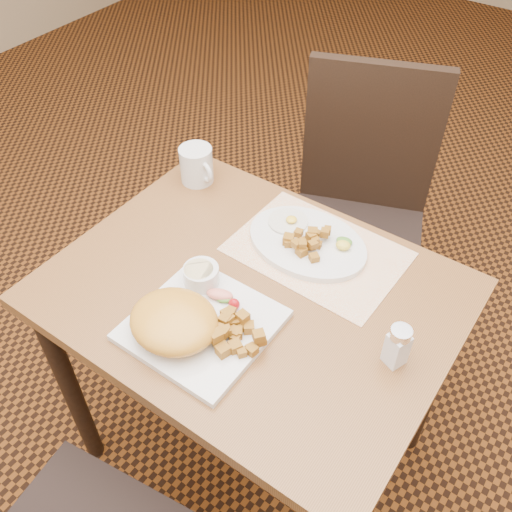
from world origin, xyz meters
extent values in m
plane|color=black|center=(0.00, 0.00, 0.00)|extent=(8.00, 8.00, 0.00)
cube|color=brown|center=(0.00, 0.00, 0.73)|extent=(0.90, 0.70, 0.03)
cylinder|color=black|center=(-0.40, -0.30, 0.36)|extent=(0.05, 0.05, 0.71)
cylinder|color=black|center=(-0.40, 0.30, 0.36)|extent=(0.05, 0.05, 0.71)
cylinder|color=black|center=(0.40, 0.30, 0.36)|extent=(0.05, 0.05, 0.71)
cylinder|color=black|center=(-0.19, -0.46, 0.21)|extent=(0.04, 0.04, 0.42)
cube|color=black|center=(-0.01, 0.57, 0.45)|extent=(0.54, 0.54, 0.05)
cylinder|color=black|center=(0.10, 0.80, 0.21)|extent=(0.04, 0.04, 0.42)
cylinder|color=black|center=(0.23, 0.46, 0.21)|extent=(0.04, 0.04, 0.42)
cylinder|color=black|center=(-0.24, 0.67, 0.21)|extent=(0.04, 0.04, 0.42)
cylinder|color=black|center=(-0.11, 0.34, 0.21)|extent=(0.04, 0.04, 0.42)
cube|color=black|center=(-0.08, 0.75, 0.72)|extent=(0.41, 0.19, 0.50)
cube|color=white|center=(0.06, 0.19, 0.75)|extent=(0.41, 0.29, 0.00)
cube|color=silver|center=(-0.02, -0.15, 0.76)|extent=(0.28, 0.28, 0.02)
ellipsoid|color=gold|center=(-0.05, -0.20, 0.80)|extent=(0.19, 0.17, 0.07)
ellipsoid|color=gold|center=(-0.03, -0.22, 0.78)|extent=(0.08, 0.07, 0.03)
ellipsoid|color=gold|center=(-0.11, -0.17, 0.78)|extent=(0.08, 0.07, 0.03)
cylinder|color=silver|center=(-0.10, -0.06, 0.79)|extent=(0.08, 0.08, 0.04)
cylinder|color=beige|center=(-0.10, -0.06, 0.81)|extent=(0.07, 0.07, 0.01)
ellipsoid|color=#387223|center=(-0.02, -0.07, 0.77)|extent=(0.05, 0.04, 0.01)
ellipsoid|color=red|center=(0.01, -0.08, 0.78)|extent=(0.03, 0.02, 0.03)
ellipsoid|color=#F28C72|center=(-0.03, -0.07, 0.78)|extent=(0.07, 0.05, 0.02)
cylinder|color=white|center=(-0.05, 0.22, 0.77)|extent=(0.10, 0.10, 0.01)
ellipsoid|color=yellow|center=(-0.04, 0.22, 0.78)|extent=(0.03, 0.03, 0.01)
ellipsoid|color=#387223|center=(0.11, 0.23, 0.78)|extent=(0.04, 0.03, 0.01)
ellipsoid|color=yellow|center=(0.11, 0.22, 0.78)|extent=(0.04, 0.04, 0.02)
cube|color=white|center=(0.35, 0.00, 0.79)|extent=(0.05, 0.05, 0.08)
cylinder|color=silver|center=(0.35, 0.00, 0.84)|extent=(0.05, 0.05, 0.02)
cylinder|color=silver|center=(-0.36, 0.24, 0.80)|extent=(0.09, 0.09, 0.10)
torus|color=silver|center=(-0.32, 0.23, 0.80)|extent=(0.06, 0.03, 0.06)
cube|color=#AD711B|center=(0.06, -0.11, 0.77)|extent=(0.02, 0.02, 0.02)
cube|color=#AD711B|center=(0.04, -0.14, 0.77)|extent=(0.02, 0.02, 0.02)
cube|color=#AD711B|center=(0.04, -0.14, 0.78)|extent=(0.02, 0.02, 0.02)
cube|color=#AD711B|center=(0.06, -0.14, 0.78)|extent=(0.02, 0.02, 0.02)
cube|color=#AD711B|center=(0.07, -0.11, 0.78)|extent=(0.03, 0.03, 0.02)
cube|color=#AD711B|center=(0.02, -0.12, 0.79)|extent=(0.03, 0.03, 0.02)
cube|color=#AD711B|center=(0.08, -0.17, 0.78)|extent=(0.03, 0.03, 0.02)
cube|color=#AD711B|center=(0.06, -0.14, 0.78)|extent=(0.03, 0.03, 0.02)
cube|color=#AD711B|center=(0.06, -0.15, 0.77)|extent=(0.02, 0.02, 0.02)
cube|color=#AD711B|center=(0.06, -0.11, 0.78)|extent=(0.02, 0.03, 0.02)
cube|color=#AD711B|center=(0.06, -0.19, 0.78)|extent=(0.03, 0.03, 0.02)
cube|color=#AD711B|center=(0.04, -0.16, 0.79)|extent=(0.02, 0.02, 0.02)
cube|color=#AD711B|center=(0.03, -0.14, 0.79)|extent=(0.02, 0.02, 0.02)
cube|color=#AD711B|center=(0.03, -0.13, 0.79)|extent=(0.03, 0.02, 0.02)
cube|color=#AD711B|center=(0.02, -0.11, 0.79)|extent=(0.02, 0.02, 0.02)
cube|color=#AD711B|center=(0.11, -0.15, 0.78)|extent=(0.02, 0.02, 0.02)
cube|color=#AD711B|center=(0.11, -0.12, 0.77)|extent=(0.03, 0.03, 0.02)
cube|color=#AD711B|center=(0.04, -0.18, 0.80)|extent=(0.03, 0.03, 0.03)
cube|color=#AD711B|center=(0.11, -0.13, 0.79)|extent=(0.03, 0.03, 0.02)
cube|color=#AD711B|center=(0.04, -0.12, 0.78)|extent=(0.03, 0.03, 0.03)
cube|color=#AD711B|center=(0.11, -0.15, 0.77)|extent=(0.03, 0.03, 0.02)
cube|color=#AD711B|center=(0.05, -0.16, 0.79)|extent=(0.03, 0.03, 0.02)
cube|color=#AD711B|center=(0.10, -0.17, 0.77)|extent=(0.02, 0.02, 0.02)
cube|color=#AD711B|center=(0.05, -0.11, 0.79)|extent=(0.03, 0.03, 0.02)
cube|color=#AD711B|center=(0.03, -0.16, 0.79)|extent=(0.02, 0.02, 0.02)
cube|color=#AD711B|center=(0.05, 0.18, 0.78)|extent=(0.02, 0.02, 0.02)
cube|color=#AD711B|center=(0.04, 0.18, 0.80)|extent=(0.03, 0.03, 0.02)
cube|color=#AD711B|center=(0.06, 0.18, 0.78)|extent=(0.02, 0.02, 0.02)
cube|color=#AD711B|center=(0.04, 0.22, 0.78)|extent=(0.02, 0.02, 0.01)
cube|color=#AD711B|center=(0.06, 0.18, 0.78)|extent=(0.02, 0.02, 0.02)
cube|color=#AD711B|center=(0.00, 0.15, 0.78)|extent=(0.03, 0.03, 0.02)
cube|color=#AD711B|center=(0.04, 0.19, 0.80)|extent=(0.03, 0.03, 0.02)
cube|color=#AD711B|center=(0.04, 0.19, 0.78)|extent=(0.02, 0.02, 0.02)
cube|color=#AD711B|center=(0.00, 0.19, 0.78)|extent=(0.02, 0.02, 0.02)
cube|color=#AD711B|center=(0.04, 0.19, 0.78)|extent=(0.02, 0.02, 0.02)
cube|color=#AD711B|center=(0.05, 0.18, 0.79)|extent=(0.03, 0.03, 0.02)
cube|color=#AD711B|center=(0.05, 0.17, 0.78)|extent=(0.02, 0.02, 0.02)
cube|color=#AD711B|center=(0.06, 0.21, 0.80)|extent=(0.03, 0.03, 0.02)
cube|color=#AD711B|center=(0.06, 0.16, 0.79)|extent=(0.03, 0.03, 0.02)
cube|color=#AD711B|center=(0.00, 0.16, 0.78)|extent=(0.03, 0.03, 0.02)
cube|color=#AD711B|center=(0.03, 0.14, 0.79)|extent=(0.02, 0.02, 0.02)
cube|color=#AD711B|center=(0.06, 0.22, 0.79)|extent=(0.02, 0.02, 0.02)
cube|color=#AD711B|center=(0.08, 0.14, 0.78)|extent=(0.03, 0.03, 0.02)
cube|color=#AD711B|center=(0.04, 0.15, 0.80)|extent=(0.03, 0.03, 0.02)
cube|color=#AD711B|center=(0.03, 0.18, 0.78)|extent=(0.02, 0.02, 0.02)
cube|color=#AD711B|center=(0.04, 0.14, 0.78)|extent=(0.03, 0.03, 0.02)
camera|label=1|loc=(0.51, -0.70, 1.71)|focal=40.00mm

